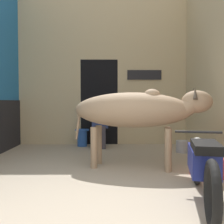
{
  "coord_description": "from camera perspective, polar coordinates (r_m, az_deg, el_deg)",
  "views": [
    {
      "loc": [
        0.16,
        -2.53,
        1.1
      ],
      "look_at": [
        0.21,
        1.9,
        0.93
      ],
      "focal_mm": 42.0,
      "sensor_mm": 36.0,
      "label": 1
    }
  ],
  "objects": [
    {
      "name": "cow",
      "position": [
        4.36,
        5.49,
        0.3
      ],
      "size": [
        2.31,
        1.0,
        1.35
      ],
      "color": "tan",
      "rests_on": "ground_plane"
    },
    {
      "name": "motorcycle_near",
      "position": [
        3.11,
        19.19,
        -10.72
      ],
      "size": [
        0.64,
        1.85,
        0.73
      ],
      "color": "black",
      "rests_on": "ground_plane"
    },
    {
      "name": "shopkeeper_seated",
      "position": [
        6.24,
        -2.63,
        -2.12
      ],
      "size": [
        0.38,
        0.33,
        1.19
      ],
      "color": "#3D3842",
      "rests_on": "ground_plane"
    },
    {
      "name": "bucket",
      "position": [
        5.93,
        15.03,
        -7.25
      ],
      "size": [
        0.26,
        0.26,
        0.26
      ],
      "color": "#A8A8B2",
      "rests_on": "ground_plane"
    },
    {
      "name": "ground_plane",
      "position": [
        2.76,
        -4.3,
        -21.29
      ],
      "size": [
        30.0,
        30.0,
        0.0
      ],
      "primitive_type": "plane",
      "color": "tan"
    },
    {
      "name": "wall_back_with_doorway",
      "position": [
        7.02,
        -2.23,
        7.38
      ],
      "size": [
        4.3,
        0.93,
        4.06
      ],
      "color": "#C6B289",
      "rests_on": "ground_plane"
    },
    {
      "name": "plastic_stool",
      "position": [
        6.55,
        -6.49,
        -5.45
      ],
      "size": [
        0.34,
        0.34,
        0.42
      ],
      "color": "#2856B2",
      "rests_on": "ground_plane"
    },
    {
      "name": "crate",
      "position": [
        4.16,
        20.17,
        -11.28
      ],
      "size": [
        0.44,
        0.32,
        0.28
      ],
      "color": "red",
      "rests_on": "ground_plane"
    }
  ]
}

